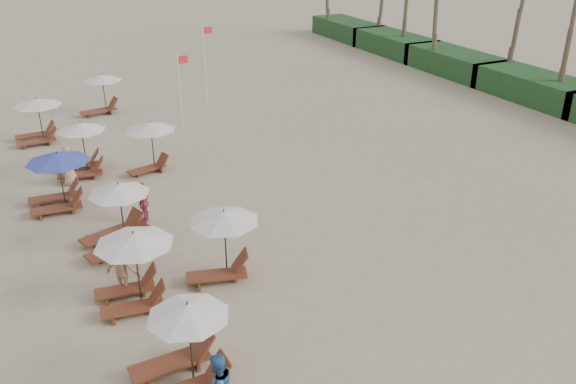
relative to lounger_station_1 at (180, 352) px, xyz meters
name	(u,v)px	position (x,y,z in m)	size (l,w,h in m)	color
ground	(359,330)	(5.07, -0.11, -1.02)	(160.00, 160.00, 0.00)	tan
shrub_hedge	(536,87)	(27.07, 14.39, -0.22)	(3.20, 53.00, 1.60)	#193D1C
lounger_station_1	(180,352)	(0.00, 0.00, 0.00)	(2.55, 2.03, 2.32)	brown
lounger_station_2	(131,268)	(-0.30, 3.88, 0.25)	(2.53, 2.32, 2.36)	brown
lounger_station_3	(114,221)	(-0.08, 7.50, 0.02)	(2.64, 2.56, 2.36)	brown
lounger_station_4	(56,180)	(-1.51, 11.60, 0.20)	(2.65, 2.44, 2.28)	brown
lounger_station_5	(79,151)	(-0.19, 14.66, 0.13)	(2.49, 2.10, 2.39)	brown
lounger_station_6	(36,119)	(-1.51, 19.91, 0.20)	(2.59, 2.40, 2.26)	brown
inland_station_0	(221,239)	(2.59, 4.14, 0.37)	(2.69, 2.24, 2.22)	brown
inland_station_1	(149,140)	(2.73, 13.73, 0.48)	(2.53, 2.24, 2.22)	brown
inland_station_2	(100,91)	(2.29, 23.40, 0.32)	(2.76, 2.24, 2.22)	brown
beachgoer_mid_b	(122,267)	(-0.42, 4.67, -0.15)	(1.13, 0.65, 1.74)	#95674C
beachgoer_far_a	(144,202)	(1.27, 8.98, -0.21)	(0.95, 0.39, 1.61)	#A94357
beachgoer_far_b	(69,166)	(-0.76, 13.73, -0.14)	(0.86, 0.56, 1.76)	tan
flag_pole_near	(180,88)	(5.65, 18.50, 1.31)	(0.60, 0.08, 4.18)	silver
flag_pole_far	(205,61)	(8.32, 22.27, 1.66)	(0.59, 0.08, 4.86)	silver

